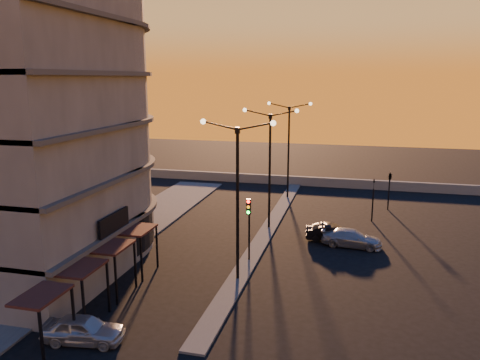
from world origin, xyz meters
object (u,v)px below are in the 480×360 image
streetlamp_mid (270,159)px  car_hatchback (83,329)px  traffic_light_main (249,219)px  car_sedan (332,233)px  car_wagon (352,238)px

streetlamp_mid → car_hatchback: streetlamp_mid is taller
streetlamp_mid → traffic_light_main: 7.62m
streetlamp_mid → car_hatchback: 19.54m
streetlamp_mid → car_sedan: bearing=-18.7°
car_sedan → car_wagon: 1.67m
car_sedan → streetlamp_mid: bearing=65.0°
car_wagon → car_hatchback: bearing=148.5°
car_hatchback → car_sedan: (10.11, 16.50, -0.01)m
car_hatchback → car_wagon: 19.49m
streetlamp_mid → car_wagon: streetlamp_mid is taller
traffic_light_main → car_wagon: traffic_light_main is taller
car_sedan → traffic_light_main: bearing=131.1°
car_wagon → streetlamp_mid: bearing=73.6°
car_hatchback → car_wagon: car_hatchback is taller
car_hatchback → traffic_light_main: bearing=-32.8°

